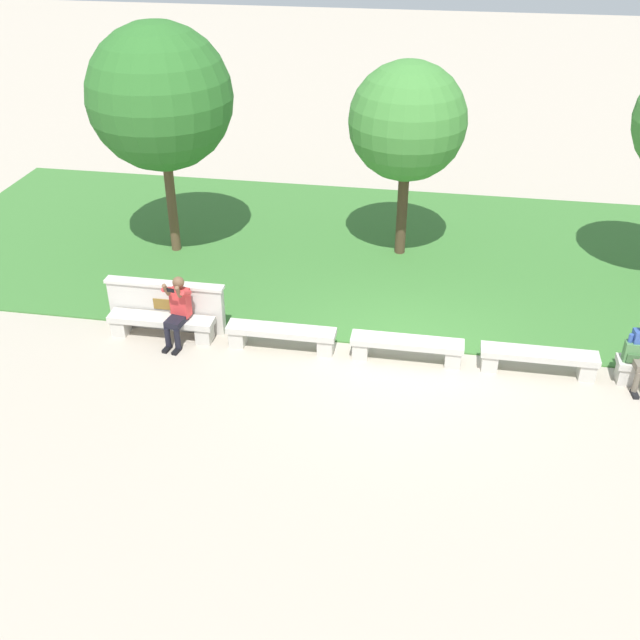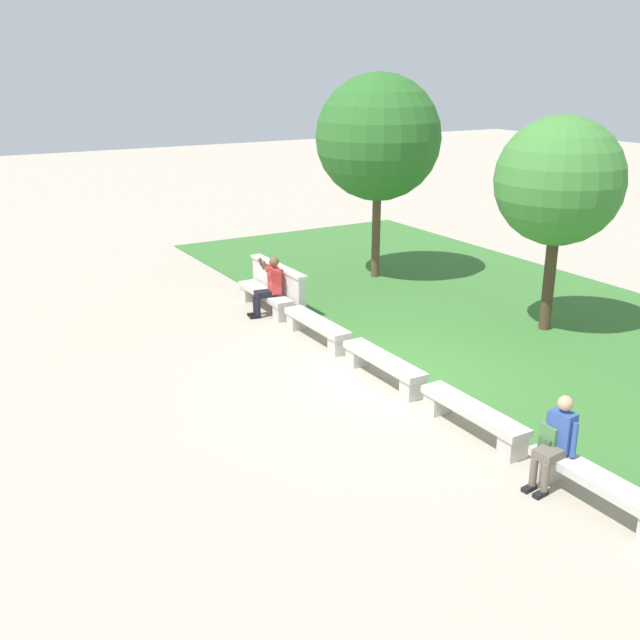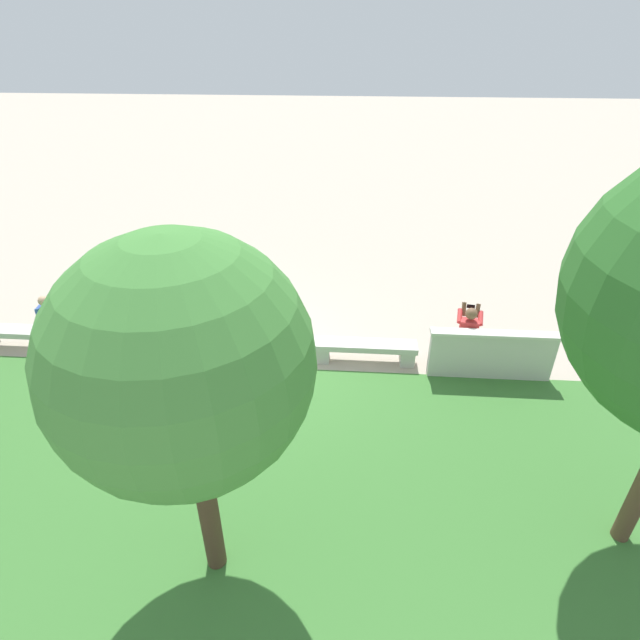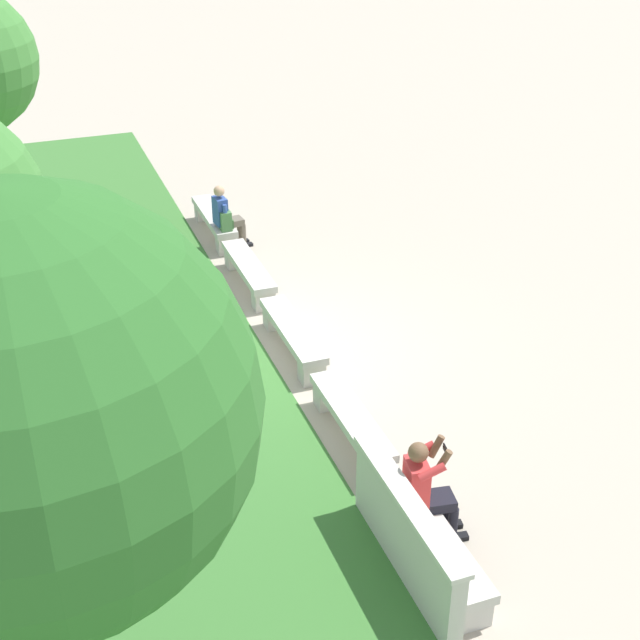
{
  "view_description": "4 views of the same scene",
  "coord_description": "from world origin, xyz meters",
  "px_view_note": "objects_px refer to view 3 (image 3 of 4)",
  "views": [
    {
      "loc": [
        0.37,
        -11.46,
        7.72
      ],
      "look_at": [
        -1.51,
        -0.55,
        1.03
      ],
      "focal_mm": 42.0,
      "sensor_mm": 36.0,
      "label": 1
    },
    {
      "loc": [
        9.91,
        -7.12,
        5.28
      ],
      "look_at": [
        -1.55,
        -0.38,
        0.74
      ],
      "focal_mm": 42.0,
      "sensor_mm": 36.0,
      "label": 2
    },
    {
      "loc": [
        -2.03,
        8.14,
        5.87
      ],
      "look_at": [
        -1.44,
        -0.07,
        0.89
      ],
      "focal_mm": 28.0,
      "sensor_mm": 36.0,
      "label": 3
    },
    {
      "loc": [
        -10.89,
        3.61,
        6.99
      ],
      "look_at": [
        -0.82,
        -0.13,
        0.97
      ],
      "focal_mm": 50.0,
      "sensor_mm": 36.0,
      "label": 4
    }
  ],
  "objects_px": {
    "bench_end": "(24,335)",
    "bench_main": "(485,354)",
    "bench_mid": "(248,344)",
    "backpack": "(58,323)",
    "person_distant": "(53,319)",
    "bench_far": "(134,340)",
    "person_photographer": "(467,332)",
    "bench_near": "(365,349)",
    "tree_left_background": "(182,363)"
  },
  "relations": [
    {
      "from": "bench_mid",
      "to": "bench_main",
      "type": "bearing_deg",
      "value": 180.0
    },
    {
      "from": "bench_near",
      "to": "person_photographer",
      "type": "distance_m",
      "value": 1.99
    },
    {
      "from": "person_distant",
      "to": "bench_far",
      "type": "bearing_deg",
      "value": 177.71
    },
    {
      "from": "backpack",
      "to": "person_photographer",
      "type": "bearing_deg",
      "value": -179.59
    },
    {
      "from": "bench_near",
      "to": "bench_main",
      "type": "bearing_deg",
      "value": 180.0
    },
    {
      "from": "bench_far",
      "to": "tree_left_background",
      "type": "relative_size",
      "value": 0.46
    },
    {
      "from": "bench_main",
      "to": "person_distant",
      "type": "xyz_separation_m",
      "value": [
        8.64,
        -0.07,
        0.37
      ]
    },
    {
      "from": "bench_main",
      "to": "backpack",
      "type": "distance_m",
      "value": 8.52
    },
    {
      "from": "bench_far",
      "to": "backpack",
      "type": "relative_size",
      "value": 4.77
    },
    {
      "from": "bench_near",
      "to": "bench_mid",
      "type": "bearing_deg",
      "value": 0.0
    },
    {
      "from": "bench_near",
      "to": "bench_end",
      "type": "xyz_separation_m",
      "value": [
        6.99,
        0.0,
        0.0
      ]
    },
    {
      "from": "bench_mid",
      "to": "tree_left_background",
      "type": "height_order",
      "value": "tree_left_background"
    },
    {
      "from": "bench_main",
      "to": "person_photographer",
      "type": "xyz_separation_m",
      "value": [
        0.39,
        -0.08,
        0.43
      ]
    },
    {
      "from": "bench_end",
      "to": "person_distant",
      "type": "bearing_deg",
      "value": -174.5
    },
    {
      "from": "bench_mid",
      "to": "person_photographer",
      "type": "height_order",
      "value": "person_photographer"
    },
    {
      "from": "person_photographer",
      "to": "bench_mid",
      "type": "bearing_deg",
      "value": 1.03
    },
    {
      "from": "bench_main",
      "to": "bench_mid",
      "type": "xyz_separation_m",
      "value": [
        4.66,
        0.0,
        0.0
      ]
    },
    {
      "from": "bench_far",
      "to": "person_distant",
      "type": "height_order",
      "value": "person_distant"
    },
    {
      "from": "bench_main",
      "to": "tree_left_background",
      "type": "distance_m",
      "value": 6.72
    },
    {
      "from": "bench_near",
      "to": "person_distant",
      "type": "bearing_deg",
      "value": -0.6
    },
    {
      "from": "bench_end",
      "to": "bench_near",
      "type": "bearing_deg",
      "value": 180.0
    },
    {
      "from": "person_distant",
      "to": "backpack",
      "type": "distance_m",
      "value": 0.15
    },
    {
      "from": "bench_near",
      "to": "tree_left_background",
      "type": "bearing_deg",
      "value": 67.3
    },
    {
      "from": "bench_near",
      "to": "bench_end",
      "type": "bearing_deg",
      "value": 0.0
    },
    {
      "from": "bench_main",
      "to": "person_distant",
      "type": "distance_m",
      "value": 8.65
    },
    {
      "from": "bench_near",
      "to": "person_distant",
      "type": "distance_m",
      "value": 6.32
    },
    {
      "from": "person_distant",
      "to": "bench_main",
      "type": "bearing_deg",
      "value": 179.56
    },
    {
      "from": "person_photographer",
      "to": "tree_left_background",
      "type": "xyz_separation_m",
      "value": [
        3.8,
        4.53,
        2.36
      ]
    },
    {
      "from": "bench_far",
      "to": "tree_left_background",
      "type": "height_order",
      "value": "tree_left_background"
    },
    {
      "from": "person_photographer",
      "to": "tree_left_background",
      "type": "height_order",
      "value": "tree_left_background"
    },
    {
      "from": "backpack",
      "to": "bench_near",
      "type": "bearing_deg",
      "value": 179.82
    },
    {
      "from": "person_photographer",
      "to": "backpack",
      "type": "xyz_separation_m",
      "value": [
        8.12,
        0.06,
        -0.11
      ]
    },
    {
      "from": "bench_mid",
      "to": "tree_left_background",
      "type": "xyz_separation_m",
      "value": [
        -0.47,
        4.45,
        2.8
      ]
    },
    {
      "from": "bench_end",
      "to": "backpack",
      "type": "distance_m",
      "value": 0.88
    },
    {
      "from": "bench_main",
      "to": "bench_mid",
      "type": "height_order",
      "value": "same"
    },
    {
      "from": "bench_far",
      "to": "person_photographer",
      "type": "height_order",
      "value": "person_photographer"
    },
    {
      "from": "bench_main",
      "to": "bench_mid",
      "type": "distance_m",
      "value": 4.66
    },
    {
      "from": "bench_far",
      "to": "person_photographer",
      "type": "bearing_deg",
      "value": -179.34
    },
    {
      "from": "tree_left_background",
      "to": "bench_mid",
      "type": "bearing_deg",
      "value": -83.97
    },
    {
      "from": "bench_mid",
      "to": "person_distant",
      "type": "bearing_deg",
      "value": -0.95
    },
    {
      "from": "bench_main",
      "to": "bench_near",
      "type": "xyz_separation_m",
      "value": [
        2.33,
        0.0,
        0.0
      ]
    },
    {
      "from": "bench_end",
      "to": "bench_main",
      "type": "bearing_deg",
      "value": 180.0
    },
    {
      "from": "person_photographer",
      "to": "bench_near",
      "type": "bearing_deg",
      "value": 2.26
    },
    {
      "from": "bench_near",
      "to": "backpack",
      "type": "height_order",
      "value": "backpack"
    },
    {
      "from": "bench_main",
      "to": "backpack",
      "type": "relative_size",
      "value": 4.77
    },
    {
      "from": "bench_main",
      "to": "bench_far",
      "type": "relative_size",
      "value": 1.0
    },
    {
      "from": "bench_end",
      "to": "tree_left_background",
      "type": "height_order",
      "value": "tree_left_background"
    },
    {
      "from": "bench_main",
      "to": "bench_end",
      "type": "relative_size",
      "value": 1.0
    },
    {
      "from": "bench_main",
      "to": "tree_left_background",
      "type": "relative_size",
      "value": 0.46
    },
    {
      "from": "bench_far",
      "to": "person_photographer",
      "type": "distance_m",
      "value": 6.62
    }
  ]
}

